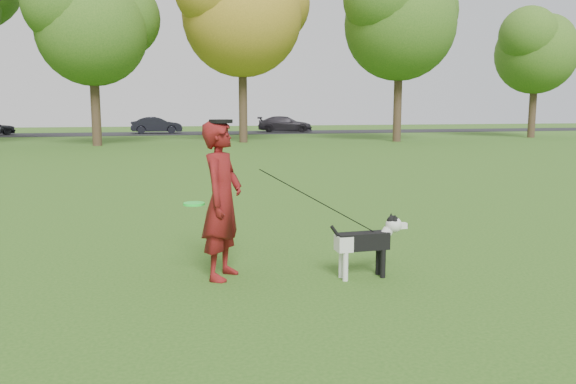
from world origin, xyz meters
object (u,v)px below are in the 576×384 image
object	(u,v)px
car_mid	(156,125)
car_right	(285,124)
dog	(369,239)
man	(222,200)

from	to	relation	value
car_mid	car_right	size ratio (longest dim) A/B	0.87
dog	car_right	world-z (taller)	car_right
car_right	car_mid	bearing A→B (deg)	106.83
car_mid	car_right	xyz separation A→B (m)	(10.50, 0.00, 0.01)
man	dog	distance (m)	1.70
man	car_right	bearing A→B (deg)	14.57
car_right	dog	bearing A→B (deg)	-176.78
man	dog	xyz separation A→B (m)	(1.58, -0.42, -0.45)
man	car_mid	world-z (taller)	man
dog	man	bearing A→B (deg)	165.04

